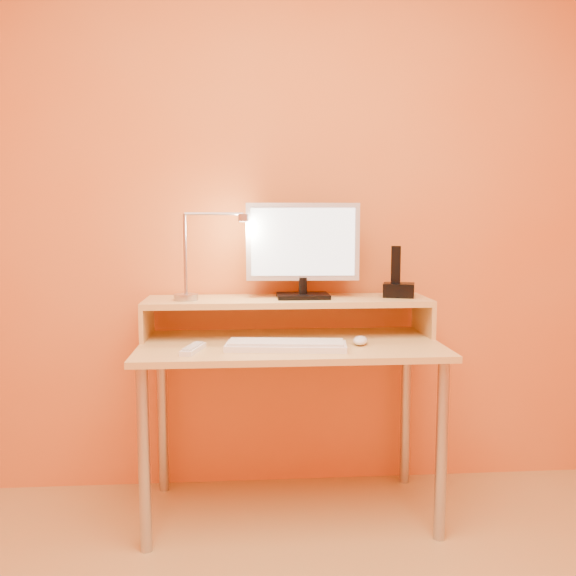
{
  "coord_description": "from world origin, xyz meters",
  "views": [
    {
      "loc": [
        -0.19,
        -1.18,
        1.21
      ],
      "look_at": [
        -0.01,
        1.13,
        0.95
      ],
      "focal_mm": 37.28,
      "sensor_mm": 36.0,
      "label": 1
    }
  ],
  "objects": [
    {
      "name": "wall_back",
      "position": [
        0.0,
        1.5,
        1.25
      ],
      "size": [
        3.0,
        0.04,
        2.5
      ],
      "primitive_type": "cube",
      "color": "orange",
      "rests_on": "floor"
    },
    {
      "name": "desk_leg_fl",
      "position": [
        -0.55,
        0.93,
        0.35
      ],
      "size": [
        0.04,
        0.04,
        0.69
      ],
      "primitive_type": "cylinder",
      "color": "#A8A7B1",
      "rests_on": "floor"
    },
    {
      "name": "desk_leg_fr",
      "position": [
        0.55,
        0.93,
        0.35
      ],
      "size": [
        0.04,
        0.04,
        0.69
      ],
      "primitive_type": "cylinder",
      "color": "#A8A7B1",
      "rests_on": "floor"
    },
    {
      "name": "desk_leg_bl",
      "position": [
        -0.55,
        1.43,
        0.35
      ],
      "size": [
        0.04,
        0.04,
        0.69
      ],
      "primitive_type": "cylinder",
      "color": "#A8A7B1",
      "rests_on": "floor"
    },
    {
      "name": "desk_leg_br",
      "position": [
        0.55,
        1.43,
        0.35
      ],
      "size": [
        0.04,
        0.04,
        0.69
      ],
      "primitive_type": "cylinder",
      "color": "#A8A7B1",
      "rests_on": "floor"
    },
    {
      "name": "desk_lower",
      "position": [
        0.0,
        1.18,
        0.71
      ],
      "size": [
        1.2,
        0.6,
        0.02
      ],
      "primitive_type": "cube",
      "color": "tan",
      "rests_on": "floor"
    },
    {
      "name": "shelf_riser_left",
      "position": [
        -0.59,
        1.33,
        0.79
      ],
      "size": [
        0.02,
        0.3,
        0.14
      ],
      "primitive_type": "cube",
      "color": "tan",
      "rests_on": "desk_lower"
    },
    {
      "name": "shelf_riser_right",
      "position": [
        0.59,
        1.33,
        0.79
      ],
      "size": [
        0.02,
        0.3,
        0.14
      ],
      "primitive_type": "cube",
      "color": "tan",
      "rests_on": "desk_lower"
    },
    {
      "name": "desk_shelf",
      "position": [
        0.0,
        1.33,
        0.87
      ],
      "size": [
        1.2,
        0.3,
        0.02
      ],
      "primitive_type": "cube",
      "color": "tan",
      "rests_on": "desk_lower"
    },
    {
      "name": "monitor_foot",
      "position": [
        0.07,
        1.33,
        0.89
      ],
      "size": [
        0.22,
        0.16,
        0.02
      ],
      "primitive_type": "cube",
      "color": "black",
      "rests_on": "desk_shelf"
    },
    {
      "name": "monitor_neck",
      "position": [
        0.07,
        1.33,
        0.93
      ],
      "size": [
        0.04,
        0.04,
        0.07
      ],
      "primitive_type": "cylinder",
      "color": "black",
      "rests_on": "monitor_foot"
    },
    {
      "name": "monitor_panel",
      "position": [
        0.07,
        1.34,
        1.12
      ],
      "size": [
        0.48,
        0.05,
        0.33
      ],
      "primitive_type": "cube",
      "rotation": [
        0.0,
        0.0,
        -0.04
      ],
      "color": "silver",
      "rests_on": "monitor_neck"
    },
    {
      "name": "monitor_back",
      "position": [
        0.07,
        1.36,
        1.12
      ],
      "size": [
        0.43,
        0.03,
        0.28
      ],
      "primitive_type": "cube",
      "rotation": [
        0.0,
        0.0,
        -0.04
      ],
      "color": "black",
      "rests_on": "monitor_panel"
    },
    {
      "name": "monitor_screen",
      "position": [
        0.07,
        1.32,
        1.12
      ],
      "size": [
        0.43,
        0.02,
        0.28
      ],
      "primitive_type": "cube",
      "rotation": [
        0.0,
        0.0,
        -0.04
      ],
      "color": "white",
      "rests_on": "monitor_panel"
    },
    {
      "name": "lamp_base",
      "position": [
        -0.42,
        1.3,
        0.89
      ],
      "size": [
        0.1,
        0.1,
        0.02
      ],
      "primitive_type": "cylinder",
      "color": "#A8A7B1",
      "rests_on": "desk_shelf"
    },
    {
      "name": "lamp_post",
      "position": [
        -0.42,
        1.3,
        1.07
      ],
      "size": [
        0.01,
        0.01,
        0.33
      ],
      "primitive_type": "cylinder",
      "color": "#A8A7B1",
      "rests_on": "lamp_base"
    },
    {
      "name": "lamp_arm",
      "position": [
        -0.3,
        1.3,
        1.24
      ],
      "size": [
        0.24,
        0.01,
        0.01
      ],
      "primitive_type": "cylinder",
      "rotation": [
        0.0,
        1.57,
        0.0
      ],
      "color": "#A8A7B1",
      "rests_on": "lamp_post"
    },
    {
      "name": "lamp_head",
      "position": [
        -0.18,
        1.3,
        1.22
      ],
      "size": [
        0.04,
        0.04,
        0.03
      ],
      "primitive_type": "cylinder",
      "color": "#A8A7B1",
      "rests_on": "lamp_arm"
    },
    {
      "name": "lamp_bulb",
      "position": [
        -0.18,
        1.3,
        1.2
      ],
      "size": [
        0.03,
        0.03,
        0.0
      ],
      "primitive_type": "cylinder",
      "color": "#FFEAC6",
      "rests_on": "lamp_head"
    },
    {
      "name": "phone_dock",
      "position": [
        0.48,
        1.33,
        0.91
      ],
      "size": [
        0.15,
        0.13,
        0.06
      ],
      "primitive_type": "cube",
      "rotation": [
        0.0,
        0.0,
        -0.3
      ],
      "color": "black",
      "rests_on": "desk_shelf"
    },
    {
      "name": "phone_handset",
      "position": [
        0.47,
        1.33,
        1.02
      ],
      "size": [
        0.05,
        0.04,
        0.16
      ],
      "primitive_type": "cube",
      "rotation": [
        0.0,
        0.0,
        -0.3
      ],
      "color": "black",
      "rests_on": "phone_dock"
    },
    {
      "name": "phone_led",
      "position": [
        0.53,
        1.28,
        0.91
      ],
      "size": [
        0.01,
        0.0,
        0.04
      ],
      "primitive_type": "cube",
      "color": "#2A78FF",
      "rests_on": "phone_dock"
    },
    {
      "name": "keyboard",
      "position": [
        -0.03,
        1.05,
        0.73
      ],
      "size": [
        0.47,
        0.2,
        0.02
      ],
      "primitive_type": "cube",
      "rotation": [
        0.0,
        0.0,
        -0.12
      ],
      "color": "white",
      "rests_on": "desk_lower"
    },
    {
      "name": "mouse",
      "position": [
        0.27,
        1.11,
        0.74
      ],
      "size": [
        0.08,
        0.11,
        0.03
      ],
      "primitive_type": "ellipsoid",
      "rotation": [
        0.0,
        0.0,
        -0.32
      ],
      "color": "silver",
      "rests_on": "desk_lower"
    },
    {
      "name": "remote_control",
      "position": [
        -0.38,
        1.04,
        0.73
      ],
      "size": [
        0.09,
        0.18,
        0.02
      ],
      "primitive_type": "cube",
      "rotation": [
        0.0,
        0.0,
        -0.26
      ],
      "color": "white",
      "rests_on": "desk_lower"
    }
  ]
}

